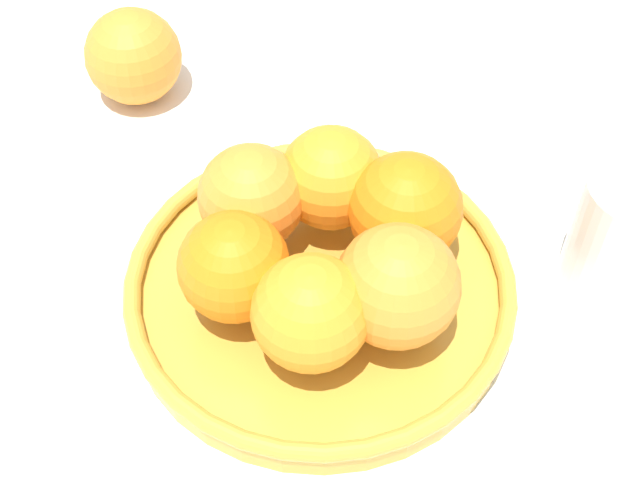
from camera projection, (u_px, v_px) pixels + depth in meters
ground_plane at (320, 301)px, 0.65m from camera, size 4.00×4.00×0.00m
fruit_bowl at (320, 288)px, 0.64m from camera, size 0.28×0.28×0.03m
orange_pile at (327, 241)px, 0.60m from camera, size 0.20×0.20×0.08m
stray_orange at (134, 56)px, 0.77m from camera, size 0.08×0.08×0.08m
drinking_glass at (623, 236)px, 0.63m from camera, size 0.07×0.07×0.10m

